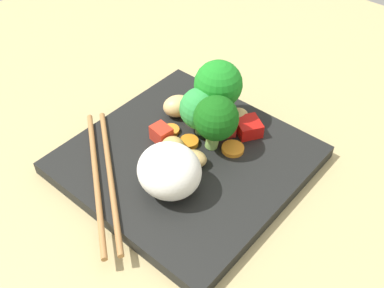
{
  "coord_description": "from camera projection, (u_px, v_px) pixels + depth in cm",
  "views": [
    {
      "loc": [
        28.92,
        25.18,
        39.99
      ],
      "look_at": [
        -0.26,
        0.62,
        3.64
      ],
      "focal_mm": 42.64,
      "sensor_mm": 36.0,
      "label": 1
    }
  ],
  "objects": [
    {
      "name": "ground_plane",
      "position": [
        187.0,
        170.0,
        0.56
      ],
      "size": [
        110.0,
        110.0,
        2.0
      ],
      "primitive_type": "cube",
      "color": "tan"
    },
    {
      "name": "square_plate",
      "position": [
        187.0,
        160.0,
        0.55
      ],
      "size": [
        25.67,
        25.67,
        1.64
      ],
      "primitive_type": "cube",
      "rotation": [
        0.0,
        0.0,
        -0.01
      ],
      "color": "black",
      "rests_on": "ground_plane"
    },
    {
      "name": "rice_mound",
      "position": [
        169.0,
        171.0,
        0.49
      ],
      "size": [
        7.66,
        8.02,
        5.62
      ],
      "primitive_type": "ellipsoid",
      "rotation": [
        0.0,
        0.0,
        1.44
      ],
      "color": "white",
      "rests_on": "square_plate"
    },
    {
      "name": "broccoli_floret_0",
      "position": [
        216.0,
        119.0,
        0.52
      ],
      "size": [
        5.32,
        5.32,
        7.32
      ],
      "color": "#82AF54",
      "rests_on": "square_plate"
    },
    {
      "name": "broccoli_floret_1",
      "position": [
        218.0,
        85.0,
        0.55
      ],
      "size": [
        5.96,
        5.96,
        8.65
      ],
      "color": "#80B75C",
      "rests_on": "square_plate"
    },
    {
      "name": "broccoli_floret_2",
      "position": [
        201.0,
        109.0,
        0.55
      ],
      "size": [
        5.24,
        5.24,
        6.07
      ],
      "color": "#77B25F",
      "rests_on": "square_plate"
    },
    {
      "name": "carrot_slice_0",
      "position": [
        233.0,
        149.0,
        0.55
      ],
      "size": [
        3.48,
        3.48,
        0.51
      ],
      "primitive_type": "cylinder",
      "rotation": [
        0.0,
        0.0,
        3.49
      ],
      "color": "orange",
      "rests_on": "square_plate"
    },
    {
      "name": "carrot_slice_1",
      "position": [
        197.0,
        119.0,
        0.58
      ],
      "size": [
        3.64,
        3.64,
        0.72
      ],
      "primitive_type": "cylinder",
      "rotation": [
        0.0,
        0.0,
        4.46
      ],
      "color": "orange",
      "rests_on": "square_plate"
    },
    {
      "name": "carrot_slice_2",
      "position": [
        200.0,
        104.0,
        0.61
      ],
      "size": [
        4.47,
        4.47,
        0.56
      ],
      "primitive_type": "cylinder",
      "rotation": [
        0.0,
        0.0,
        2.44
      ],
      "color": "orange",
      "rests_on": "square_plate"
    },
    {
      "name": "carrot_slice_3",
      "position": [
        171.0,
        130.0,
        0.57
      ],
      "size": [
        2.91,
        2.91,
        0.49
      ],
      "primitive_type": "cylinder",
      "rotation": [
        0.0,
        0.0,
        3.62
      ],
      "color": "orange",
      "rests_on": "square_plate"
    },
    {
      "name": "carrot_slice_4",
      "position": [
        189.0,
        142.0,
        0.55
      ],
      "size": [
        2.62,
        2.62,
        0.61
      ],
      "primitive_type": "cylinder",
      "rotation": [
        0.0,
        0.0,
        6.14
      ],
      "color": "orange",
      "rests_on": "square_plate"
    },
    {
      "name": "pepper_chunk_0",
      "position": [
        161.0,
        135.0,
        0.55
      ],
      "size": [
        2.28,
        2.67,
        2.06
      ],
      "primitive_type": "cube",
      "rotation": [
        0.0,
        0.0,
        4.57
      ],
      "color": "red",
      "rests_on": "square_plate"
    },
    {
      "name": "pepper_chunk_1",
      "position": [
        248.0,
        127.0,
        0.56
      ],
      "size": [
        4.05,
        4.09,
        1.79
      ],
      "primitive_type": "cube",
      "rotation": [
        0.0,
        0.0,
        5.71
      ],
      "color": "red",
      "rests_on": "square_plate"
    },
    {
      "name": "pepper_chunk_2",
      "position": [
        221.0,
        127.0,
        0.57
      ],
      "size": [
        4.37,
        4.35,
        1.31
      ],
      "primitive_type": "cube",
      "rotation": [
        0.0,
        0.0,
        4.03
      ],
      "color": "red",
      "rests_on": "square_plate"
    },
    {
      "name": "chicken_piece_0",
      "position": [
        237.0,
        117.0,
        0.58
      ],
      "size": [
        3.32,
        2.95,
        2.09
      ],
      "primitive_type": "ellipsoid",
      "rotation": [
        0.0,
        0.0,
        2.98
      ],
      "color": "tan",
      "rests_on": "square_plate"
    },
    {
      "name": "chicken_piece_1",
      "position": [
        195.0,
        159.0,
        0.52
      ],
      "size": [
        2.86,
        3.33,
        1.88
      ],
      "primitive_type": "ellipsoid",
      "rotation": [
        0.0,
        0.0,
        4.98
      ],
      "color": "tan",
      "rests_on": "square_plate"
    },
    {
      "name": "chicken_piece_2",
      "position": [
        178.0,
        106.0,
        0.59
      ],
      "size": [
        4.93,
        4.71,
        2.72
      ],
      "primitive_type": "ellipsoid",
      "rotation": [
        0.0,
        0.0,
        2.57
      ],
      "color": "tan",
      "rests_on": "square_plate"
    },
    {
      "name": "chicken_piece_3",
      "position": [
        173.0,
        147.0,
        0.54
      ],
      "size": [
        4.28,
        4.27,
        2.13
      ],
      "primitive_type": "ellipsoid",
      "rotation": [
        0.0,
        0.0,
        3.9
      ],
      "color": "tan",
      "rests_on": "square_plate"
    },
    {
      "name": "chopstick_pair",
      "position": [
        103.0,
        176.0,
        0.51
      ],
      "size": [
        14.87,
        18.7,
        0.66
      ],
      "rotation": [
        0.0,
        0.0,
        0.92
      ],
      "color": "#A26F3C",
      "rests_on": "square_plate"
    }
  ]
}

